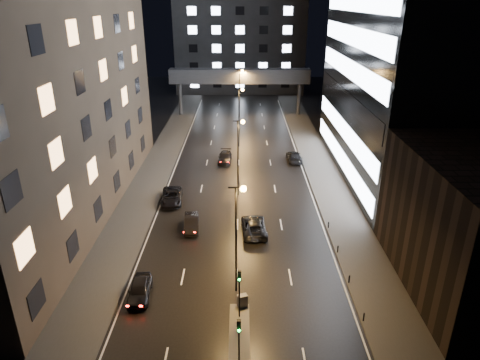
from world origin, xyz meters
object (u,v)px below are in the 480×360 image
Objects in this scene: car_toward_b at (294,156)px; utility_cabinet at (242,301)px; car_away_a at (140,290)px; car_away_d at (225,157)px; car_away_b at (192,223)px; car_away_c at (172,196)px; car_toward_a at (254,226)px.

car_toward_b is 4.53× the size of utility_cabinet.
car_away_a reaches higher than car_away_d.
utility_cabinet is at bearing -72.13° from car_away_b.
car_away_a is 8.96m from utility_cabinet.
car_toward_a is at bearing -41.68° from car_away_c.
car_away_a is 0.99× the size of car_away_b.
car_away_a is 18.77m from car_away_c.
car_away_a is at bearing -110.05° from car_away_b.
car_away_c is 22.06m from utility_cabinet.
utility_cabinet is at bearing -12.60° from car_away_a.
car_away_d is (2.97, 21.33, -0.01)m from car_away_b.
car_away_d is 10.98m from car_toward_b.
car_away_c reaches higher than utility_cabinet.
car_toward_b is at bearing 59.48° from car_away_a.
car_away_b is 25.84m from car_toward_b.
car_away_c is at bearing 110.38° from car_away_b.
car_away_d is at bearing 61.85° from car_away_c.
utility_cabinet is at bearing 80.83° from car_toward_a.
car_away_c reaches higher than car_away_b.
car_away_b is at bearing 71.50° from car_away_a.
car_away_a is at bearing 151.62° from utility_cabinet.
car_toward_b reaches higher than car_away_d.
car_toward_a is at bearing 64.76° from utility_cabinet.
utility_cabinet is (-8.28, -35.10, -0.03)m from car_toward_b.
car_toward_a is 12.61m from utility_cabinet.
utility_cabinet is (5.66, -13.35, -0.02)m from car_away_b.
car_away_c is 1.09× the size of car_away_d.
car_away_c is 0.97× the size of car_toward_a.
car_away_c is at bearing 38.51° from car_toward_b.
utility_cabinet is at bearing -71.04° from car_away_c.
car_away_a reaches higher than car_toward_b.
car_toward_b reaches higher than car_away_b.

